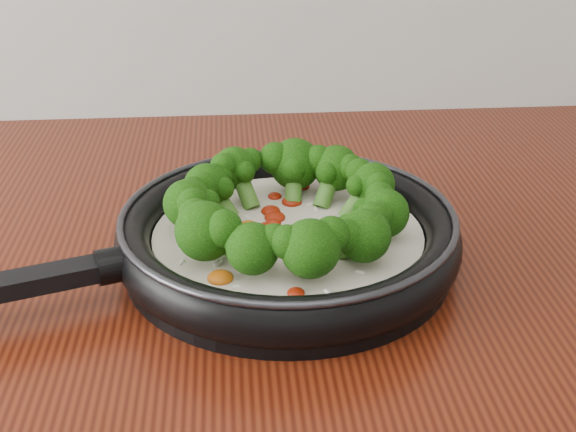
{
  "coord_description": "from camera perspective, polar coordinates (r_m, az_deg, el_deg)",
  "views": [
    {
      "loc": [
        0.07,
        0.42,
        1.27
      ],
      "look_at": [
        0.13,
        1.05,
        0.95
      ],
      "focal_mm": 47.83,
      "sensor_mm": 36.0,
      "label": 1
    }
  ],
  "objects": [
    {
      "name": "skillet",
      "position": [
        0.72,
        -0.26,
        -1.11
      ],
      "size": [
        0.53,
        0.41,
        0.09
      ],
      "color": "black",
      "rests_on": "counter"
    }
  ]
}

